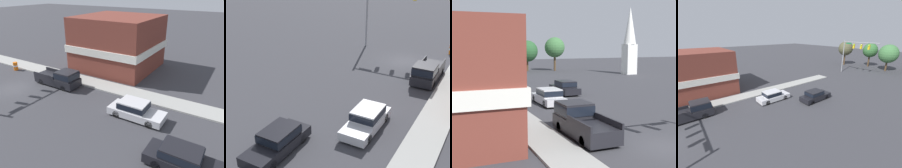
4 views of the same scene
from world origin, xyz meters
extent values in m
plane|color=#38383D|center=(0.00, 0.00, 0.00)|extent=(200.00, 200.00, 0.00)
cube|color=#9E9E99|center=(-5.70, 0.00, 0.07)|extent=(2.40, 60.00, 0.14)
cylinder|color=black|center=(-2.55, 15.55, 0.33)|extent=(0.22, 0.66, 0.66)
cylinder|color=black|center=(-0.85, 15.55, 0.33)|extent=(0.22, 0.66, 0.66)
cylinder|color=black|center=(-2.55, 12.57, 0.33)|extent=(0.22, 0.66, 0.66)
cylinder|color=black|center=(-0.85, 12.57, 0.33)|extent=(0.22, 0.66, 0.66)
cube|color=silver|center=(-1.70, 14.06, 0.49)|extent=(1.92, 4.81, 0.62)
cube|color=silver|center=(-1.70, 13.77, 1.15)|extent=(1.76, 2.31, 0.70)
cube|color=black|center=(-1.70, 13.77, 1.15)|extent=(1.78, 2.40, 0.49)
cylinder|color=black|center=(1.24, 20.61, 0.33)|extent=(0.22, 0.66, 0.66)
cylinder|color=black|center=(1.24, 17.58, 0.33)|extent=(0.22, 0.66, 0.66)
cylinder|color=black|center=(2.89, 17.58, 0.33)|extent=(0.22, 0.66, 0.66)
cube|color=black|center=(2.06, 19.09, 0.52)|extent=(1.87, 4.89, 0.67)
cube|color=black|center=(2.06, 18.80, 1.18)|extent=(1.72, 2.35, 0.66)
cube|color=black|center=(2.06, 18.80, 1.18)|extent=(1.74, 2.44, 0.46)
cylinder|color=black|center=(-4.19, 5.04, 0.33)|extent=(0.22, 0.66, 0.66)
cylinder|color=black|center=(-2.41, 5.04, 0.33)|extent=(0.22, 0.66, 0.66)
cylinder|color=black|center=(-4.19, 1.69, 0.33)|extent=(0.22, 0.66, 0.66)
cylinder|color=black|center=(-2.41, 1.69, 0.33)|extent=(0.22, 0.66, 0.66)
cube|color=black|center=(-3.30, 3.37, 0.61)|extent=(2.00, 5.41, 0.85)
cube|color=black|center=(-3.30, 4.84, 1.46)|extent=(1.90, 2.06, 0.86)
cube|color=black|center=(-3.30, 4.84, 1.46)|extent=(1.92, 2.14, 0.60)
cube|color=black|center=(-4.24, 2.19, 1.21)|extent=(0.12, 3.05, 0.35)
cube|color=black|center=(-2.36, 2.19, 1.21)|extent=(0.12, 3.05, 0.35)
cylinder|color=orange|center=(-3.90, -4.94, 0.54)|extent=(0.57, 0.57, 1.09)
cylinder|color=white|center=(-3.90, -4.94, 0.60)|extent=(0.58, 0.58, 0.20)
cube|color=brown|center=(-12.22, 6.15, 3.45)|extent=(9.64, 9.87, 6.91)
cube|color=silver|center=(-12.22, 6.15, 3.05)|extent=(9.94, 10.17, 0.90)
camera|label=1|loc=(12.97, 20.62, 10.25)|focal=35.00mm
camera|label=2|loc=(-8.95, 31.17, 12.13)|focal=50.00mm
camera|label=3|loc=(-11.42, -12.82, 5.51)|focal=50.00mm
camera|label=4|loc=(15.93, 3.37, 9.54)|focal=24.00mm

